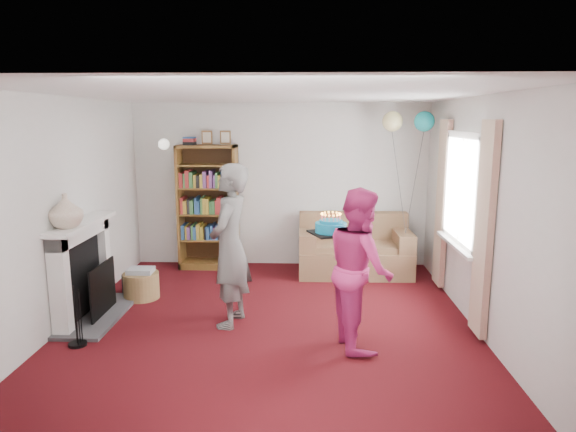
{
  "coord_description": "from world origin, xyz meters",
  "views": [
    {
      "loc": [
        0.4,
        -5.35,
        2.25
      ],
      "look_at": [
        0.19,
        0.6,
        1.13
      ],
      "focal_mm": 32.0,
      "sensor_mm": 36.0,
      "label": 1
    }
  ],
  "objects_px": {
    "bookcase": "(209,208)",
    "person_striped": "(230,246)",
    "person_magenta": "(360,268)",
    "birthday_cake": "(331,228)",
    "sofa": "(354,251)"
  },
  "relations": [
    {
      "from": "bookcase",
      "to": "person_striped",
      "type": "relative_size",
      "value": 1.16
    },
    {
      "from": "person_magenta",
      "to": "birthday_cake",
      "type": "bearing_deg",
      "value": 28.72
    },
    {
      "from": "person_striped",
      "to": "person_magenta",
      "type": "distance_m",
      "value": 1.45
    },
    {
      "from": "sofa",
      "to": "person_striped",
      "type": "height_order",
      "value": "person_striped"
    },
    {
      "from": "sofa",
      "to": "birthday_cake",
      "type": "distance_m",
      "value": 2.36
    },
    {
      "from": "sofa",
      "to": "person_magenta",
      "type": "xyz_separation_m",
      "value": [
        -0.18,
        -2.51,
        0.48
      ]
    },
    {
      "from": "person_striped",
      "to": "person_magenta",
      "type": "bearing_deg",
      "value": 80.15
    },
    {
      "from": "sofa",
      "to": "birthday_cake",
      "type": "relative_size",
      "value": 4.15
    },
    {
      "from": "birthday_cake",
      "to": "person_striped",
      "type": "bearing_deg",
      "value": 172.43
    },
    {
      "from": "bookcase",
      "to": "person_magenta",
      "type": "relative_size",
      "value": 1.3
    },
    {
      "from": "bookcase",
      "to": "sofa",
      "type": "xyz_separation_m",
      "value": [
        2.2,
        -0.23,
        -0.59
      ]
    },
    {
      "from": "person_magenta",
      "to": "bookcase",
      "type": "bearing_deg",
      "value": 25.76
    },
    {
      "from": "person_magenta",
      "to": "birthday_cake",
      "type": "height_order",
      "value": "person_magenta"
    },
    {
      "from": "sofa",
      "to": "person_striped",
      "type": "bearing_deg",
      "value": -128.12
    },
    {
      "from": "bookcase",
      "to": "person_magenta",
      "type": "height_order",
      "value": "bookcase"
    }
  ]
}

